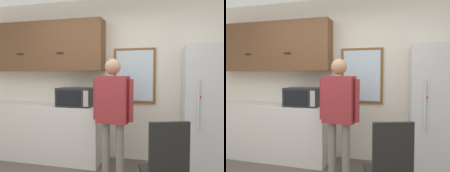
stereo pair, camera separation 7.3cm
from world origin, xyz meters
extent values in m
cube|color=silver|center=(0.00, 1.89, 1.35)|extent=(6.00, 0.06, 2.70)
cube|color=silver|center=(-1.14, 1.57, 0.46)|extent=(2.12, 0.57, 0.92)
cube|color=brown|center=(-1.14, 1.71, 1.91)|extent=(2.12, 0.30, 0.83)
cube|color=black|center=(-1.51, 1.55, 1.78)|extent=(0.12, 0.01, 0.01)
cube|color=black|center=(-0.77, 1.55, 1.78)|extent=(0.12, 0.01, 0.01)
cube|color=#232326|center=(-0.48, 1.53, 1.07)|extent=(0.56, 0.37, 0.30)
cube|color=black|center=(-0.53, 1.34, 1.07)|extent=(0.39, 0.01, 0.23)
cube|color=#B2B2B2|center=(-0.24, 1.34, 1.07)|extent=(0.08, 0.01, 0.24)
cylinder|color=gray|center=(0.11, 1.17, 0.39)|extent=(0.11, 0.11, 0.77)
cylinder|color=gray|center=(0.32, 1.14, 0.39)|extent=(0.11, 0.11, 0.77)
cube|color=maroon|center=(0.21, 1.16, 1.09)|extent=(0.45, 0.27, 0.64)
sphere|color=tan|center=(0.21, 1.16, 1.53)|extent=(0.22, 0.22, 0.22)
cylinder|color=maroon|center=(-0.04, 1.19, 1.08)|extent=(0.07, 0.07, 0.57)
cylinder|color=maroon|center=(0.47, 1.13, 1.08)|extent=(0.07, 0.07, 0.57)
cube|color=silver|center=(1.50, 1.50, 0.91)|extent=(0.69, 0.71, 1.82)
cylinder|color=silver|center=(1.31, 1.12, 1.05)|extent=(0.02, 0.02, 0.64)
cube|color=red|center=(1.32, 1.14, 1.15)|extent=(0.04, 0.01, 0.04)
cube|color=black|center=(0.95, 0.29, 0.74)|extent=(0.37, 0.16, 0.54)
cube|color=brown|center=(0.42, 1.85, 1.41)|extent=(0.68, 0.04, 0.90)
cube|color=silver|center=(0.42, 1.83, 1.41)|extent=(0.60, 0.01, 0.82)
camera|label=1|loc=(0.90, -1.72, 1.44)|focal=35.00mm
camera|label=2|loc=(0.97, -1.70, 1.44)|focal=35.00mm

